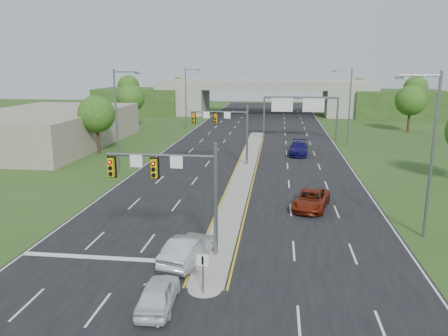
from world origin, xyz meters
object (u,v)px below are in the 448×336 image
(signal_mast_far, at_px, (227,125))
(car_silver, at_px, (188,249))
(keep_right_sign, at_px, (203,267))
(car_far_a, at_px, (311,200))
(signal_mast_near, at_px, (177,181))
(sign_gantry, at_px, (300,106))
(car_white, at_px, (158,294))
(overpass, at_px, (264,100))
(car_far_b, at_px, (299,148))

(signal_mast_far, relative_size, car_silver, 1.44)
(signal_mast_far, bearing_deg, keep_right_sign, -85.61)
(keep_right_sign, relative_size, car_far_a, 0.41)
(signal_mast_near, bearing_deg, sign_gantry, 78.75)
(sign_gantry, height_order, car_white, sign_gantry)
(sign_gantry, relative_size, overpass, 0.14)
(car_white, bearing_deg, overpass, -94.43)
(overpass, bearing_deg, car_white, -91.29)
(signal_mast_near, bearing_deg, car_silver, -47.74)
(signal_mast_far, distance_m, car_far_b, 11.96)
(signal_mast_far, bearing_deg, overpass, 87.65)
(car_silver, bearing_deg, car_far_a, -112.24)
(car_white, height_order, car_far_b, car_far_b)
(overpass, bearing_deg, car_silver, -91.06)
(car_far_a, bearing_deg, keep_right_sign, -99.62)
(overpass, xyz_separation_m, car_far_a, (6.31, -69.89, -2.80))
(signal_mast_far, relative_size, keep_right_sign, 3.18)
(car_silver, height_order, car_far_a, car_silver)
(overpass, height_order, car_far_a, overpass)
(signal_mast_near, relative_size, car_white, 1.73)
(car_far_b, bearing_deg, car_white, -97.95)
(signal_mast_far, xyz_separation_m, keep_right_sign, (2.26, -29.45, -3.21))
(overpass, bearing_deg, keep_right_sign, -90.00)
(signal_mast_near, distance_m, car_far_a, 13.89)
(keep_right_sign, height_order, car_white, keep_right_sign)
(sign_gantry, xyz_separation_m, car_far_a, (-0.37, -34.82, -4.48))
(signal_mast_far, xyz_separation_m, car_white, (0.33, -30.84, -4.02))
(signal_mast_far, xyz_separation_m, car_far_a, (8.58, -14.82, -3.97))
(keep_right_sign, xyz_separation_m, car_far_b, (6.21, 36.94, -0.67))
(signal_mast_near, height_order, car_silver, signal_mast_near)
(sign_gantry, distance_m, car_silver, 46.77)
(keep_right_sign, xyz_separation_m, overpass, (0.00, 84.53, 2.04))
(signal_mast_near, height_order, car_far_a, signal_mast_near)
(sign_gantry, bearing_deg, signal_mast_far, -114.11)
(signal_mast_far, distance_m, sign_gantry, 21.91)
(sign_gantry, distance_m, car_white, 51.76)
(sign_gantry, bearing_deg, car_silver, -100.12)
(signal_mast_near, distance_m, car_white, 7.10)
(car_white, bearing_deg, sign_gantry, -102.76)
(sign_gantry, bearing_deg, signal_mast_near, -101.25)
(keep_right_sign, xyz_separation_m, car_far_a, (6.31, 14.63, -0.76))
(car_silver, bearing_deg, signal_mast_far, -75.20)
(overpass, bearing_deg, sign_gantry, -79.21)
(signal_mast_near, height_order, car_white, signal_mast_near)
(sign_gantry, bearing_deg, car_far_a, -90.61)
(keep_right_sign, distance_m, overpass, 84.55)
(signal_mast_near, height_order, signal_mast_far, same)
(keep_right_sign, bearing_deg, car_far_a, 66.66)
(keep_right_sign, height_order, car_silver, keep_right_sign)
(signal_mast_far, distance_m, car_silver, 26.14)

